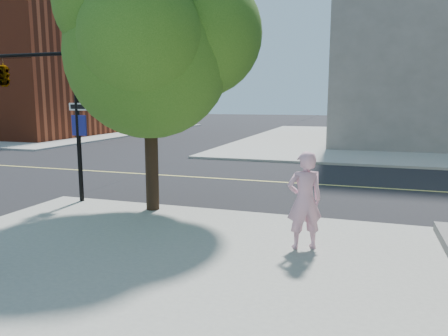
% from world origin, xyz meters
% --- Properties ---
extents(ground, '(140.00, 140.00, 0.00)m').
position_xyz_m(ground, '(0.00, 0.00, 0.00)').
color(ground, black).
rests_on(ground, ground).
extents(road_ew, '(140.00, 9.00, 0.01)m').
position_xyz_m(road_ew, '(0.00, 4.50, 0.01)').
color(road_ew, black).
rests_on(road_ew, ground).
extents(sidewalk_nw, '(26.00, 25.00, 0.12)m').
position_xyz_m(sidewalk_nw, '(-23.00, 21.50, 0.06)').
color(sidewalk_nw, '#99988F').
rests_on(sidewalk_nw, ground).
extents(church, '(15.20, 12.00, 14.40)m').
position_xyz_m(church, '(-20.00, 18.00, 7.18)').
color(church, maroon).
rests_on(church, sidewalk_nw).
extents(man_on_phone, '(0.77, 0.66, 1.78)m').
position_xyz_m(man_on_phone, '(5.97, -2.16, 1.01)').
color(man_on_phone, '#D79BB2').
rests_on(man_on_phone, sidewalk_se).
extents(street_tree, '(4.84, 4.40, 6.42)m').
position_xyz_m(street_tree, '(2.17, -0.49, 4.26)').
color(street_tree, black).
rests_on(street_tree, sidewalk_se).
extents(signal_pole, '(3.58, 0.41, 4.04)m').
position_xyz_m(signal_pole, '(-2.12, -0.30, 3.41)').
color(signal_pole, black).
rests_on(signal_pole, sidewalk_se).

